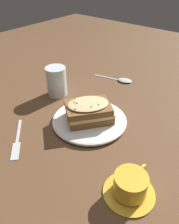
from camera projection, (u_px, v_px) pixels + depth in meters
ground_plane at (100, 123)px, 0.74m from camera, size 2.40×2.40×0.00m
dinner_plate at (90, 120)px, 0.73m from camera, size 0.25×0.25×0.01m
sandwich at (89, 111)px, 0.71m from camera, size 0.17×0.18×0.07m
teacup_with_saucer at (130, 186)px, 0.50m from camera, size 0.12×0.13×0.06m
water_glass at (57, 81)px, 0.85m from camera, size 0.08×0.08×0.12m
fork at (17, 143)px, 0.65m from camera, size 0.15×0.13×0.00m
spoon at (123, 80)px, 0.98m from camera, size 0.18×0.07×0.01m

